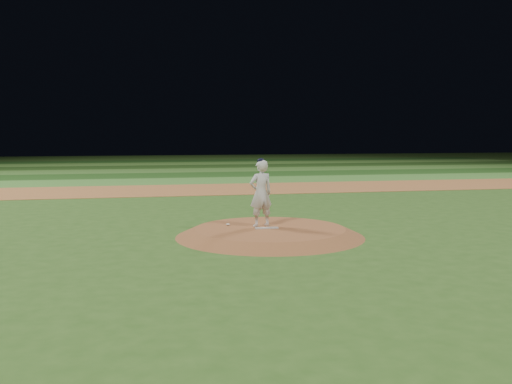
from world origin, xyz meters
The scene contains 12 objects.
ground centered at (0.00, 0.00, 0.00)m, with size 120.00×120.00×0.00m, color #30591C.
infield_dirt_band centered at (0.00, 14.00, 0.01)m, with size 70.00×6.00×0.02m, color #A46332.
outfield_stripe_0 centered at (0.00, 19.50, 0.01)m, with size 70.00×5.00×0.02m, color #407D2D.
outfield_stripe_1 centered at (0.00, 24.50, 0.01)m, with size 70.00×5.00×0.02m, color #1E4716.
outfield_stripe_2 centered at (0.00, 29.50, 0.01)m, with size 70.00×5.00×0.02m, color #3C6E28.
outfield_stripe_3 centered at (0.00, 34.50, 0.01)m, with size 70.00×5.00×0.02m, color #1F4014.
outfield_stripe_4 centered at (0.00, 39.50, 0.01)m, with size 70.00×5.00×0.02m, color #457B2C.
outfield_stripe_5 centered at (0.00, 44.50, 0.01)m, with size 70.00×5.00×0.02m, color #204D18.
pitchers_mound centered at (0.00, 0.00, 0.12)m, with size 5.50×5.50×0.25m, color brown.
pitching_rubber centered at (-0.12, -0.09, 0.27)m, with size 0.67×0.17×0.03m, color beige.
rosin_bag centered at (-1.14, 0.66, 0.28)m, with size 0.12×0.12×0.07m, color silver.
pitcher_on_mound centered at (-0.20, 0.34, 1.25)m, with size 0.81×0.64×2.03m.
Camera 1 is at (-3.73, -16.01, 3.03)m, focal length 40.00 mm.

